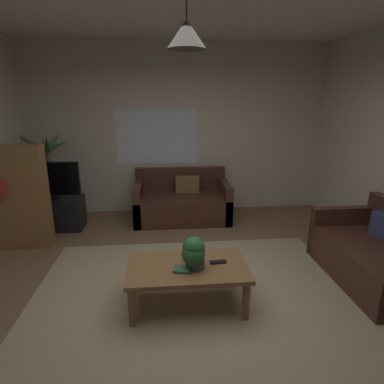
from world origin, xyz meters
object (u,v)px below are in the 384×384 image
couch_under_window (182,203)px  potted_plant_on_table (194,252)px  coffee_table (188,272)px  pendant_lamp (187,34)px  potted_palm_corner (49,179)px  couch_right_side (378,258)px  remote_on_table_0 (218,262)px  bookshelf_corner (20,197)px  book_on_table_0 (182,270)px  tv_stand (53,213)px  tv (49,180)px

couch_under_window → potted_plant_on_table: (-0.04, -2.44, 0.32)m
coffee_table → potted_plant_on_table: (0.05, -0.06, 0.23)m
pendant_lamp → potted_palm_corner: bearing=129.1°
couch_right_side → potted_plant_on_table: bearing=-81.6°
remote_on_table_0 → pendant_lamp: size_ratio=0.29×
potted_palm_corner → bookshelf_corner: bearing=-91.2°
couch_right_side → book_on_table_0: 2.23m
couch_right_side → bookshelf_corner: 4.45m
tv_stand → remote_on_table_0: bearing=-43.3°
book_on_table_0 → potted_plant_on_table: size_ratio=0.49×
tv_stand → potted_plant_on_table: bearing=-47.8°
book_on_table_0 → tv_stand: tv_stand is taller
coffee_table → pendant_lamp: (0.00, 0.00, 2.09)m
remote_on_table_0 → bookshelf_corner: bearing=-127.7°
potted_plant_on_table → tv_stand: bearing=132.2°
remote_on_table_0 → couch_under_window: bearing=178.9°
couch_right_side → potted_palm_corner: potted_palm_corner is taller
couch_under_window → tv: (-2.02, -0.27, 0.52)m
pendant_lamp → potted_plant_on_table: bearing=-47.3°
couch_right_side → tv: tv is taller
tv → pendant_lamp: bearing=-47.5°
tv → tv_stand: bearing=90.0°
remote_on_table_0 → tv: bearing=-139.2°
potted_palm_corner → bookshelf_corner: (-0.02, -1.07, 0.01)m
remote_on_table_0 → tv_stand: 3.07m
book_on_table_0 → potted_palm_corner: bearing=127.3°
pendant_lamp → book_on_table_0: bearing=-122.7°
couch_under_window → remote_on_table_0: 2.37m
potted_palm_corner → pendant_lamp: pendant_lamp is taller
coffee_table → couch_under_window: bearing=87.8°
couch_under_window → potted_palm_corner: potted_palm_corner is taller
couch_under_window → couch_right_side: bearing=-46.2°
remote_on_table_0 → pendant_lamp: (-0.30, -0.03, 2.01)m
couch_right_side → potted_palm_corner: 4.85m
couch_under_window → potted_plant_on_table: 2.46m
bookshelf_corner → tv: bearing=72.8°
tv → pendant_lamp: size_ratio=1.64×
book_on_table_0 → tv_stand: bearing=130.1°
couch_right_side → coffee_table: size_ratio=1.25×
tv_stand → pendant_lamp: (1.93, -2.13, 2.20)m
couch_right_side → remote_on_table_0: couch_right_side is taller
bookshelf_corner → pendant_lamp: bearing=-35.6°
couch_right_side → tv: 4.50m
remote_on_table_0 → tv_stand: tv_stand is taller
tv_stand → tv: size_ratio=0.99×
tv → bookshelf_corner: (-0.18, -0.60, -0.09)m
couch_under_window → potted_palm_corner: (-2.19, 0.20, 0.42)m
tv_stand → potted_palm_corner: (-0.16, 0.45, 0.45)m
tv → bookshelf_corner: 0.63m
couch_right_side → potted_palm_corner: size_ratio=0.95×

